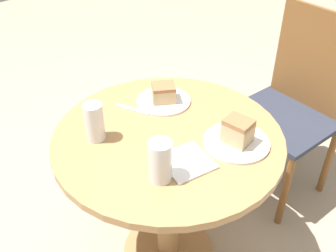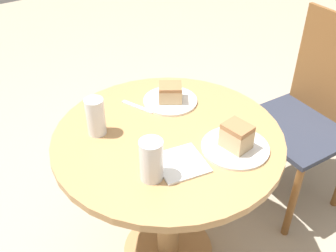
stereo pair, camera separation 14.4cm
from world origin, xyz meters
name	(u,v)px [view 2 (the right image)]	position (x,y,z in m)	size (l,w,h in m)	color
ground_plane	(168,251)	(0.00, 0.00, 0.00)	(8.00, 8.00, 0.00)	tan
table	(168,168)	(0.00, 0.00, 0.54)	(0.87, 0.87, 0.71)	tan
chair	(309,113)	(0.03, 0.82, 0.51)	(0.49, 0.43, 0.97)	brown
plate_near	(170,101)	(-0.18, 0.14, 0.71)	(0.23, 0.23, 0.01)	white
plate_far	(235,147)	(0.20, 0.15, 0.71)	(0.24, 0.24, 0.01)	white
cake_slice_near	(170,93)	(-0.18, 0.14, 0.75)	(0.12, 0.13, 0.07)	tan
cake_slice_far	(237,136)	(0.20, 0.15, 0.76)	(0.11, 0.09, 0.09)	tan
glass_lemonade	(96,119)	(-0.16, -0.21, 0.77)	(0.07, 0.07, 0.15)	beige
glass_water	(151,162)	(0.16, -0.17, 0.77)	(0.08, 0.08, 0.15)	silver
napkin_stack	(181,163)	(0.16, -0.06, 0.71)	(0.19, 0.19, 0.01)	white
fork	(139,106)	(-0.22, 0.00, 0.71)	(0.15, 0.08, 0.00)	silver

